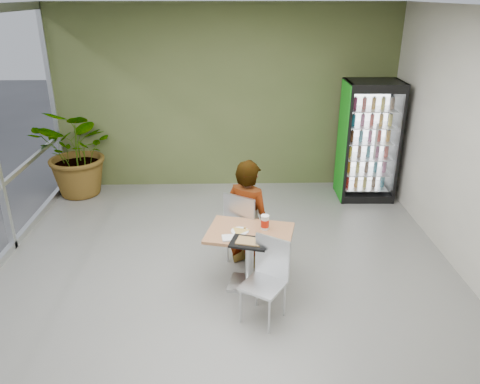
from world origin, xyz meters
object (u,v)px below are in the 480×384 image
cafeteria_tray (249,243)px  potted_plant (80,151)px  chair_near (268,273)px  soda_cup (265,223)px  dining_table (250,248)px  seated_woman (248,223)px  beverage_fridge (368,141)px  chair_far (243,223)px

cafeteria_tray → potted_plant: 4.25m
chair_near → cafeteria_tray: bearing=157.5°
chair_near → cafeteria_tray: size_ratio=2.26×
potted_plant → soda_cup: bearing=-43.7°
dining_table → seated_woman: (-0.00, 0.57, 0.04)m
chair_near → beverage_fridge: bearing=92.4°
beverage_fridge → seated_woman: bearing=-133.4°
dining_table → chair_far: size_ratio=1.10×
chair_far → potted_plant: size_ratio=0.64×
cafeteria_tray → soda_cup: bearing=60.0°
chair_far → potted_plant: potted_plant is taller
seated_woman → potted_plant: potted_plant is taller
potted_plant → chair_far: bearing=-41.0°
seated_woman → dining_table: bearing=123.2°
chair_near → potted_plant: bearing=163.9°
chair_far → soda_cup: bearing=150.4°
soda_cup → cafeteria_tray: size_ratio=0.43×
dining_table → beverage_fridge: bearing=51.8°
beverage_fridge → cafeteria_tray: bearing=-124.3°
dining_table → beverage_fridge: (2.13, 2.71, 0.47)m
cafeteria_tray → dining_table: bearing=86.0°
dining_table → chair_near: chair_near is taller
cafeteria_tray → beverage_fridge: size_ratio=0.21×
seated_woman → beverage_fridge: beverage_fridge is taller
seated_woman → cafeteria_tray: size_ratio=4.22×
dining_table → cafeteria_tray: cafeteria_tray is taller
dining_table → potted_plant: potted_plant is taller
chair_near → cafeteria_tray: (-0.19, 0.28, 0.22)m
chair_far → potted_plant: (-2.76, 2.40, 0.20)m
dining_table → soda_cup: (0.18, 0.06, 0.30)m
seated_woman → beverage_fridge: (2.13, 2.14, 0.44)m
dining_table → chair_far: 0.53m
soda_cup → potted_plant: size_ratio=0.11×
seated_woman → cafeteria_tray: 0.87m
dining_table → potted_plant: 4.07m
dining_table → beverage_fridge: beverage_fridge is taller
chair_far → chair_near: (0.23, -1.09, -0.05)m
dining_table → seated_woman: 0.57m
chair_near → seated_woman: (-0.17, 1.13, 0.03)m
seated_woman → beverage_fridge: 3.06m
chair_near → seated_woman: size_ratio=0.54×
seated_woman → potted_plant: bearing=-6.8°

